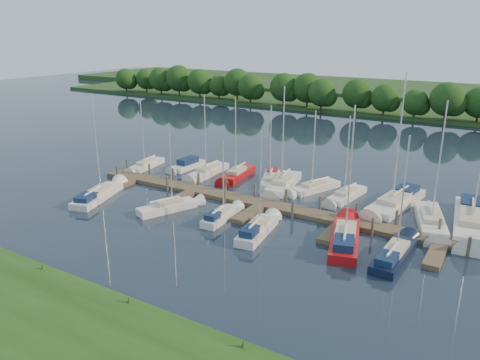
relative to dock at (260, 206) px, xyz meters
The scene contains 24 objects.
ground 7.31m from the dock, 90.00° to the right, with size 260.00×260.00×0.00m, color #192533.
near_bank 23.31m from the dock, 90.00° to the right, with size 90.00×10.00×0.50m, color #1D4814.
dock is the anchor object (origin of this frame).
mooring_pilings 1.19m from the dock, 90.00° to the left, with size 38.24×2.84×2.00m.
far_shore 67.69m from the dock, 90.00° to the left, with size 180.00×30.00×0.60m, color #1F4119.
distant_hill 92.69m from the dock, 90.00° to the left, with size 220.00×40.00×1.40m, color #335324.
treeline 54.97m from the dock, 95.11° to the left, with size 146.14×9.29×8.09m.
sailboat_n_0 19.09m from the dock, 166.02° to the left, with size 2.27×6.62×8.42m.
motorboat 15.71m from the dock, 153.42° to the left, with size 1.91×5.70×1.62m.
sailboat_n_2 12.15m from the dock, 149.42° to the left, with size 2.10×7.59×9.66m.
sailboat_n_3 9.94m from the dock, 134.56° to the left, with size 2.41×7.41×9.46m.
sailboat_n_4 7.76m from the dock, 110.73° to the left, with size 3.74×6.97×8.99m.
sailboat_n_5 6.47m from the dock, 97.38° to the left, with size 3.36×8.89×11.28m.
sailboat_n_6 7.71m from the dock, 72.38° to the left, with size 3.74×6.82×8.84m.
sailboat_n_7 9.02m from the dock, 47.90° to the left, with size 2.39×6.90×8.77m.
sailboat_n_8 12.81m from the dock, 32.89° to the left, with size 3.86×10.54×13.14m.
sailboat_n_9 15.12m from the dock, 15.58° to the left, with size 4.12×8.92×11.27m.
sailboat_n_10 18.47m from the dock, 17.62° to the left, with size 3.85×11.87×14.81m.
sailboat_s_0 16.39m from the dock, 159.25° to the right, with size 3.99×8.39×10.54m.
sailboat_s_1 8.50m from the dock, 145.81° to the right, with size 3.73×6.48×8.59m.
sailboat_s_2 4.49m from the dock, 111.44° to the right, with size 1.63×5.76×7.57m.
sailboat_s_3 5.84m from the dock, 63.18° to the right, with size 2.38×6.96×9.05m.
sailboat_s_4 9.86m from the dock, 18.27° to the right, with size 4.06×8.89×11.38m.
sailboat_s_5 13.95m from the dock, 15.75° to the right, with size 2.10×7.56×9.64m.
Camera 1 is at (19.72, -29.05, 16.24)m, focal length 35.00 mm.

